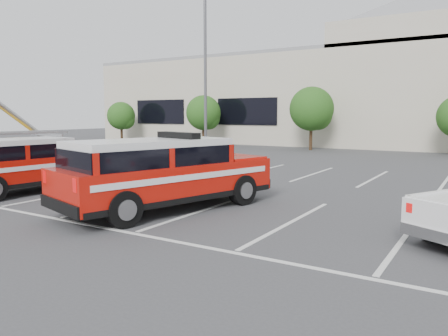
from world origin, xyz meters
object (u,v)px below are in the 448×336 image
Objects in this scene: tree_far_left at (122,117)px; tree_mid_left at (313,110)px; convention_building at (407,92)px; fire_chief_suv at (164,178)px; light_pole_left at (205,73)px; ladder_suv at (25,168)px; tree_left at (204,114)px; utility_rig at (5,159)px.

tree_mid_left reaches higher than tree_far_left.
convention_building is 8.97× the size of fire_chief_suv.
light_pole_left reaches higher than tree_far_left.
tree_far_left is 28.99m from ladder_suv.
tree_far_left is at bearing 133.16° from ladder_suv.
light_pole_left is (-8.18, -19.86, 0.47)m from convention_building.
utility_rig is (3.23, -20.72, -2.03)m from tree_left.
fire_chief_suv is at bearing 8.09° from ladder_suv.
fire_chief_suv is 6.05m from ladder_suv.
tree_far_left is 24.65m from utility_rig.
ladder_suv is 5.05m from utility_rig.
tree_mid_left is 0.87× the size of ladder_suv.
tree_mid_left is at bearing 0.00° from tree_left.
ladder_suv is (-6.05, -0.31, -0.05)m from fire_chief_suv.
ladder_suv is at bearing -161.00° from fire_chief_suv.
tree_mid_left reaches higher than ladder_suv.
tree_left is 0.99× the size of utility_rig.
ladder_suv is at bearing -71.06° from tree_left.
utility_rig reaches higher than ladder_suv.
convention_building is 21.49m from light_pole_left.
tree_left is at bearing 137.72° from fire_chief_suv.
light_pole_left reaches higher than tree_mid_left.
convention_building is 12.38× the size of tree_mid_left.
tree_far_left is 0.60× the size of fire_chief_suv.
tree_far_left is 20.01m from tree_mid_left.
tree_left is 0.79× the size of ladder_suv.
tree_far_left is 0.71× the size of ladder_suv.
fire_chief_suv is (6.96, -12.45, -4.28)m from light_pole_left.
utility_rig is at bearing -173.38° from fire_chief_suv.
ladder_suv is (-7.26, -32.62, -3.87)m from convention_building.
tree_mid_left is 22.92m from fire_chief_suv.
tree_left is at bearing 124.52° from light_pole_left.
tree_left is (-15.09, -9.82, -1.95)m from convention_building.
tree_mid_left is 0.47× the size of light_pole_left.
utility_rig is (-4.60, 2.08, -0.11)m from ladder_suv.
tree_far_left is at bearing 152.76° from fire_chief_suv.
fire_chief_suv is 10.79m from utility_rig.
tree_mid_left is 23.01m from ladder_suv.
light_pole_left is at bearing -55.48° from tree_left.
fire_chief_suv is at bearing -11.80° from utility_rig.
utility_rig is (-3.68, -10.68, -4.45)m from light_pole_left.
tree_left is at bearing -146.95° from convention_building.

